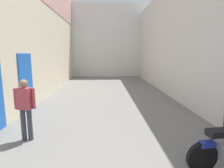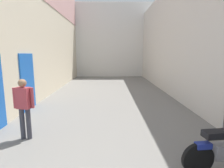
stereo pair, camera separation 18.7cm
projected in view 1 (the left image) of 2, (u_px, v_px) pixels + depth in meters
The scene contains 5 objects.
ground_plane at pixel (109, 114), 6.63m from camera, with size 34.31×34.31×0.00m, color slate.
building_left at pixel (28, 4), 7.72m from camera, with size 0.45×18.31×8.55m.
building_right at pixel (182, 37), 8.24m from camera, with size 0.45×18.31×5.91m.
building_far_end at pixel (106, 41), 18.04m from camera, with size 9.42×2.00×6.94m, color silver.
pedestrian_further_down at pixel (25, 105), 4.48m from camera, with size 0.52×0.27×1.57m.
Camera 1 is at (-0.13, 0.80, 2.18)m, focal length 28.85 mm.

